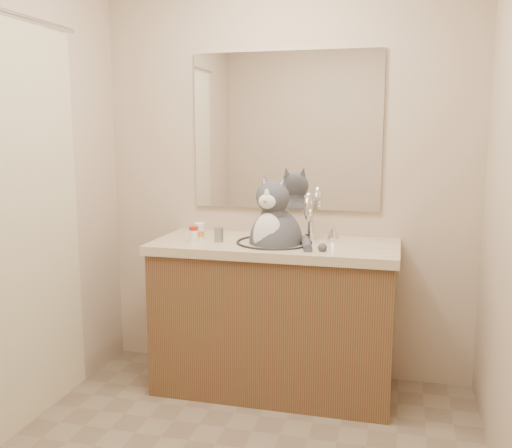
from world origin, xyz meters
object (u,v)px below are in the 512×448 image
(cat, at_px, (275,238))
(pill_bottle_redcap, at_px, (194,234))
(pill_bottle_orange, at_px, (199,232))
(grey_canister, at_px, (219,235))

(cat, height_order, pill_bottle_redcap, cat)
(pill_bottle_redcap, height_order, pill_bottle_orange, pill_bottle_orange)
(grey_canister, bearing_deg, pill_bottle_orange, 172.17)
(grey_canister, bearing_deg, cat, 7.75)
(cat, xyz_separation_m, grey_canister, (-0.31, -0.04, 0.01))
(cat, height_order, grey_canister, cat)
(cat, relative_size, pill_bottle_redcap, 6.94)
(pill_bottle_redcap, bearing_deg, pill_bottle_orange, 71.89)
(cat, bearing_deg, pill_bottle_orange, -164.77)
(cat, xyz_separation_m, pill_bottle_redcap, (-0.44, -0.07, 0.01))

